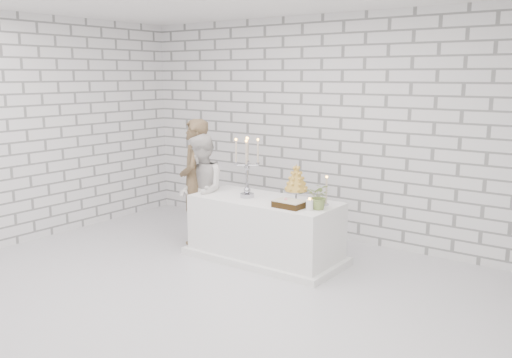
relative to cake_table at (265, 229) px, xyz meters
name	(u,v)px	position (x,y,z in m)	size (l,w,h in m)	color
ground	(199,289)	(0.00, -1.20, -0.38)	(6.00, 5.00, 0.01)	silver
wall_back	(320,128)	(0.00, 1.30, 1.12)	(6.00, 0.01, 3.00)	white
wall_left	(27,130)	(-3.00, -1.20, 1.12)	(0.01, 5.00, 3.00)	white
cake_table	(265,229)	(0.00, 0.00, 0.00)	(1.80, 0.80, 0.75)	white
groom	(195,181)	(-1.16, 0.03, 0.45)	(0.60, 0.39, 1.65)	brown
bride	(201,191)	(-0.98, -0.04, 0.36)	(0.71, 0.56, 1.47)	silver
candelabra	(247,167)	(-0.23, -0.05, 0.74)	(0.30, 0.30, 0.74)	#9E9EA8
croquembouche	(296,183)	(0.39, 0.07, 0.60)	(0.29, 0.29, 0.45)	#B0842D
chocolate_cake	(289,204)	(0.46, -0.18, 0.42)	(0.33, 0.24, 0.08)	black
pillar_candle	(310,205)	(0.71, -0.16, 0.44)	(0.08, 0.08, 0.12)	white
extra_taper	(326,192)	(0.75, 0.15, 0.54)	(0.06, 0.06, 0.32)	beige
flowers	(320,196)	(0.77, -0.05, 0.52)	(0.26, 0.23, 0.29)	#4F7230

